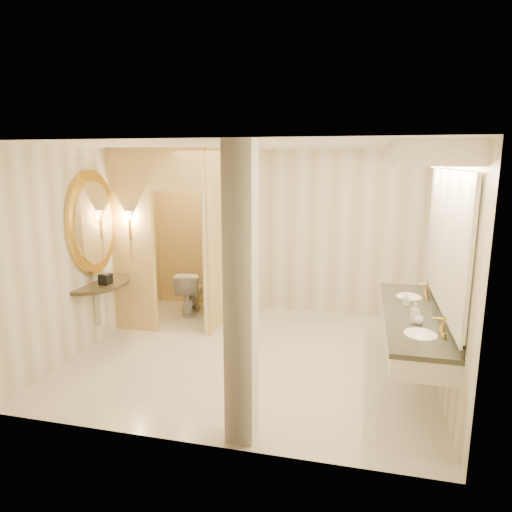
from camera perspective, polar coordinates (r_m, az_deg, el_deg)
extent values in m
plane|color=beige|center=(6.19, -0.49, -12.22)|extent=(4.50, 4.50, 0.00)
plane|color=white|center=(5.65, -0.54, 13.65)|extent=(4.50, 4.50, 0.00)
cube|color=beige|center=(7.69, 3.09, 3.09)|extent=(4.50, 0.02, 2.70)
cube|color=beige|center=(3.92, -7.63, -5.73)|extent=(4.50, 0.02, 2.70)
cube|color=beige|center=(6.67, -19.64, 1.03)|extent=(0.02, 4.00, 2.70)
cube|color=beige|center=(5.67, 22.13, -0.98)|extent=(0.02, 4.00, 2.70)
cube|color=#ECD37B|center=(7.16, -4.32, 2.42)|extent=(0.10, 1.50, 2.70)
cube|color=#ECD37B|center=(6.92, -15.14, 1.70)|extent=(0.65, 0.10, 2.70)
cube|color=#ECD37B|center=(6.50, -9.93, 10.61)|extent=(0.80, 0.10, 0.60)
cube|color=beige|center=(6.91, -5.97, -0.50)|extent=(0.25, 0.79, 2.10)
cylinder|color=#B8913B|center=(6.83, -15.51, 3.24)|extent=(0.03, 0.03, 0.30)
cone|color=beige|center=(6.81, -15.60, 4.91)|extent=(0.14, 0.14, 0.14)
cube|color=beige|center=(5.42, 19.06, -8.17)|extent=(0.60, 2.35, 0.24)
cube|color=black|center=(5.38, 19.15, -6.96)|extent=(0.64, 2.39, 0.05)
cube|color=black|center=(5.40, 22.17, -6.36)|extent=(0.03, 2.35, 0.10)
ellipsoid|color=white|center=(4.79, 19.84, -9.61)|extent=(0.40, 0.44, 0.15)
cylinder|color=#B8913B|center=(4.77, 22.36, -8.22)|extent=(0.03, 0.03, 0.22)
ellipsoid|color=white|center=(5.99, 18.57, -5.21)|extent=(0.40, 0.44, 0.15)
cylinder|color=#B8913B|center=(5.98, 20.56, -4.09)|extent=(0.03, 0.03, 0.22)
cube|color=white|center=(5.22, 22.79, 1.82)|extent=(0.03, 2.35, 1.40)
cube|color=beige|center=(5.11, 20.50, 11.86)|extent=(0.75, 2.55, 0.22)
cylinder|color=black|center=(6.72, -19.45, -3.25)|extent=(1.08, 1.08, 0.05)
cube|color=beige|center=(6.78, -18.99, -5.73)|extent=(0.10, 0.10, 0.60)
cylinder|color=gold|center=(6.55, -19.81, 3.94)|extent=(0.07, 1.08, 1.08)
cylinder|color=white|center=(6.52, -19.52, 3.93)|extent=(0.02, 0.87, 0.87)
cube|color=beige|center=(3.99, -1.88, -5.29)|extent=(0.26, 0.26, 2.70)
cube|color=black|center=(6.53, -18.30, -2.74)|extent=(0.16, 0.16, 0.14)
imported|color=white|center=(7.77, -8.24, -4.40)|extent=(0.53, 0.77, 0.72)
imported|color=beige|center=(5.57, 18.23, -5.16)|extent=(0.08, 0.08, 0.15)
imported|color=silver|center=(5.01, 19.66, -7.30)|extent=(0.12, 0.12, 0.13)
imported|color=#C6B28C|center=(5.01, 19.24, -6.76)|extent=(0.10, 0.10, 0.22)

